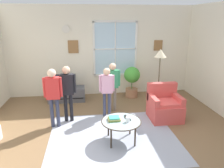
# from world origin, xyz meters

# --- Properties ---
(ground_plane) EXTENTS (6.53, 6.07, 0.02)m
(ground_plane) POSITION_xyz_m (0.00, 0.00, -0.01)
(ground_plane) COLOR brown
(back_wall) EXTENTS (5.93, 0.17, 2.86)m
(back_wall) POSITION_xyz_m (0.02, 2.79, 1.43)
(back_wall) COLOR silver
(back_wall) RESTS_ON ground_plane
(area_rug) EXTENTS (2.70, 2.30, 0.01)m
(area_rug) POSITION_xyz_m (0.01, -0.10, 0.00)
(area_rug) COLOR #999EAD
(area_rug) RESTS_ON ground_plane
(tv_stand) EXTENTS (1.11, 0.48, 0.43)m
(tv_stand) POSITION_xyz_m (-1.11, 2.20, 0.21)
(tv_stand) COLOR #4C4C51
(tv_stand) RESTS_ON ground_plane
(television) EXTENTS (0.60, 0.08, 0.42)m
(television) POSITION_xyz_m (-1.11, 2.20, 0.65)
(television) COLOR #4C4C4C
(television) RESTS_ON tv_stand
(armchair) EXTENTS (0.76, 0.74, 0.87)m
(armchair) POSITION_xyz_m (1.43, 0.64, 0.33)
(armchair) COLOR #D14C47
(armchair) RESTS_ON ground_plane
(coffee_table) EXTENTS (0.82, 0.82, 0.46)m
(coffee_table) POSITION_xyz_m (0.16, -0.26, 0.43)
(coffee_table) COLOR #99B2B7
(coffee_table) RESTS_ON ground_plane
(book_stack) EXTENTS (0.26, 0.19, 0.07)m
(book_stack) POSITION_xyz_m (0.02, -0.21, 0.49)
(book_stack) COLOR #558C39
(book_stack) RESTS_ON coffee_table
(cup) EXTENTS (0.09, 0.09, 0.10)m
(cup) POSITION_xyz_m (0.28, -0.32, 0.51)
(cup) COLOR white
(cup) RESTS_ON coffee_table
(remote_near_books) EXTENTS (0.05, 0.14, 0.02)m
(remote_near_books) POSITION_xyz_m (0.28, -0.10, 0.47)
(remote_near_books) COLOR black
(remote_near_books) RESTS_ON coffee_table
(remote_near_cup) EXTENTS (0.07, 0.15, 0.02)m
(remote_near_cup) POSITION_xyz_m (0.33, -0.21, 0.47)
(remote_near_cup) COLOR black
(remote_near_cup) RESTS_ON coffee_table
(person_black_shirt) EXTENTS (0.42, 0.19, 1.39)m
(person_black_shirt) POSITION_xyz_m (-0.96, 0.80, 0.87)
(person_black_shirt) COLOR black
(person_black_shirt) RESTS_ON ground_plane
(person_red_shirt) EXTENTS (0.42, 0.19, 1.39)m
(person_red_shirt) POSITION_xyz_m (-1.26, 0.55, 0.87)
(person_red_shirt) COLOR #333851
(person_red_shirt) RESTS_ON ground_plane
(person_green_shirt) EXTENTS (0.40, 0.18, 1.34)m
(person_green_shirt) POSITION_xyz_m (0.19, 1.27, 0.84)
(person_green_shirt) COLOR #726656
(person_green_shirt) RESTS_ON ground_plane
(person_pink_shirt) EXTENTS (0.39, 0.18, 1.29)m
(person_pink_shirt) POSITION_xyz_m (-0.00, 0.94, 0.81)
(person_pink_shirt) COLOR #333851
(person_pink_shirt) RESTS_ON ground_plane
(potted_plant_by_window) EXTENTS (0.51, 0.51, 0.99)m
(potted_plant_by_window) POSITION_xyz_m (0.95, 2.29, 0.59)
(potted_plant_by_window) COLOR #9E6B4C
(potted_plant_by_window) RESTS_ON ground_plane
(floor_lamp) EXTENTS (0.32, 0.32, 1.67)m
(floor_lamp) POSITION_xyz_m (1.48, 1.32, 1.40)
(floor_lamp) COLOR black
(floor_lamp) RESTS_ON ground_plane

